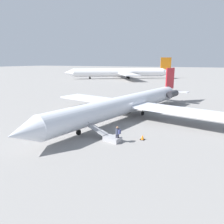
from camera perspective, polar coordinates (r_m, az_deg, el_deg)
The scene contains 6 objects.
ground_plane at distance 32.46m, azimuth 3.58°, elevation -1.55°, with size 600.00×600.00×0.00m, color gray.
airplane_main at distance 32.85m, azimuth 4.63°, elevation 2.31°, with size 35.90×27.91×6.94m.
airplane_taxiing_distant at distance 106.58m, azimuth 2.40°, elevation 10.30°, with size 36.72×46.02×10.02m.
boarding_stairs at distance 23.27m, azimuth -0.71°, elevation -6.55°, with size 1.75×4.13×1.72m.
passenger at distance 22.47m, azimuth 1.47°, elevation -5.58°, with size 0.39×0.56×1.74m.
traffic_cone_near_stairs at distance 23.74m, azimuth 7.97°, elevation -6.60°, with size 0.49×0.49×0.54m.
Camera 1 is at (29.02, 12.02, 8.21)m, focal length 35.00 mm.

